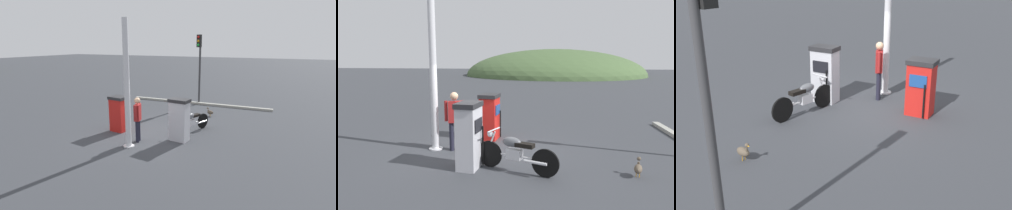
{
  "view_description": "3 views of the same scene",
  "coord_description": "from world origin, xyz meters",
  "views": [
    {
      "loc": [
        -9.1,
        -5.16,
        3.69
      ],
      "look_at": [
        0.82,
        -0.52,
        1.14
      ],
      "focal_mm": 28.77,
      "sensor_mm": 36.0,
      "label": 1
    },
    {
      "loc": [
        1.81,
        -8.49,
        2.71
      ],
      "look_at": [
        0.66,
        0.46,
        1.29
      ],
      "focal_mm": 33.17,
      "sensor_mm": 36.0,
      "label": 2
    },
    {
      "loc": [
        9.93,
        3.17,
        3.96
      ],
      "look_at": [
        1.73,
        -0.1,
        0.65
      ],
      "focal_mm": 42.37,
      "sensor_mm": 36.0,
      "label": 3
    }
  ],
  "objects": [
    {
      "name": "distant_hill_main",
      "position": [
        2.96,
        37.91,
        0.0
      ],
      "size": [
        25.57,
        24.3,
        7.56
      ],
      "color": "#476038",
      "rests_on": "ground"
    },
    {
      "name": "motorcycle_near_pump",
      "position": [
        1.12,
        -1.47,
        0.48
      ],
      "size": [
        2.0,
        0.92,
        0.97
      ],
      "color": "black",
      "rests_on": "ground"
    },
    {
      "name": "wandering_duck",
      "position": [
        3.92,
        -1.46,
        0.21
      ],
      "size": [
        0.27,
        0.43,
        0.43
      ],
      "color": "brown",
      "rests_on": "ground"
    },
    {
      "name": "fuel_pump_near",
      "position": [
        -0.0,
        -1.38,
        0.83
      ],
      "size": [
        0.62,
        0.82,
        1.63
      ],
      "color": "silver",
      "rests_on": "ground"
    },
    {
      "name": "attendant_person",
      "position": [
        -0.77,
        -0.01,
        0.98
      ],
      "size": [
        0.57,
        0.29,
        1.71
      ],
      "color": "#1E1E2D",
      "rests_on": "ground"
    },
    {
      "name": "ground_plane",
      "position": [
        0.0,
        0.0,
        0.0
      ],
      "size": [
        120.0,
        120.0,
        0.0
      ],
      "primitive_type": "plane",
      "color": "#383A3F"
    },
    {
      "name": "fuel_pump_far",
      "position": [
        -0.0,
        1.38,
        0.76
      ],
      "size": [
        0.69,
        0.79,
        1.5
      ],
      "color": "red",
      "rests_on": "ground"
    },
    {
      "name": "canopy_support_pole",
      "position": [
        -1.37,
        0.03,
        2.17
      ],
      "size": [
        0.4,
        0.4,
        4.5
      ],
      "color": "silver",
      "rests_on": "ground"
    }
  ]
}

